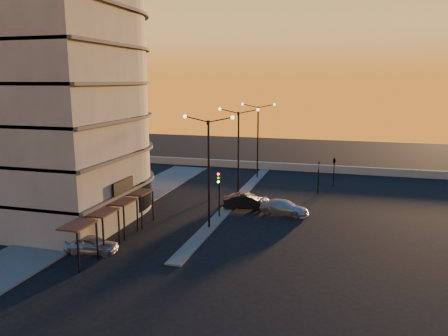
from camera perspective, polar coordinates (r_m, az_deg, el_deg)
ground at (r=37.16m, az=-1.95°, el=-7.84°), size 120.00×120.00×0.00m
sidewalk_west at (r=44.72m, az=-13.30°, el=-4.73°), size 5.00×40.00×0.12m
median at (r=46.34m, az=1.85°, el=-3.87°), size 1.20×36.00×0.12m
parapet at (r=61.17m, az=7.34°, el=0.21°), size 44.00×0.50×1.00m
building at (r=41.64m, az=-21.03°, el=10.19°), size 14.35×17.08×25.00m
streetlamp_near at (r=35.72m, az=-2.01°, el=0.66°), size 4.32×0.32×9.51m
streetlamp_mid at (r=45.20m, az=1.90°, el=2.92°), size 4.32×0.32×9.51m
streetlamp_far at (r=54.87m, az=4.45°, el=4.38°), size 4.32×0.32×9.51m
traffic_light_main at (r=38.97m, az=-0.68°, el=-2.50°), size 0.28×0.44×4.25m
signal_east_a at (r=48.57m, az=12.23°, el=-1.14°), size 0.13×0.16×3.60m
signal_east_b at (r=52.20m, az=14.23°, el=0.94°), size 0.42×1.99×3.60m
car_hatchback at (r=33.28m, az=-16.91°, el=-9.50°), size 3.98×2.08×1.29m
car_sedan at (r=42.30m, az=3.03°, el=-4.39°), size 4.80×2.47×1.51m
car_wagon at (r=40.97m, az=7.84°, el=-5.12°), size 4.92×2.84×1.34m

